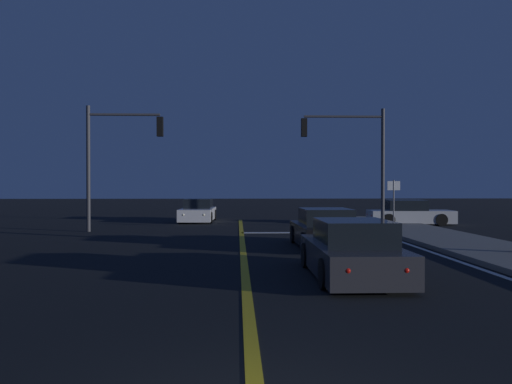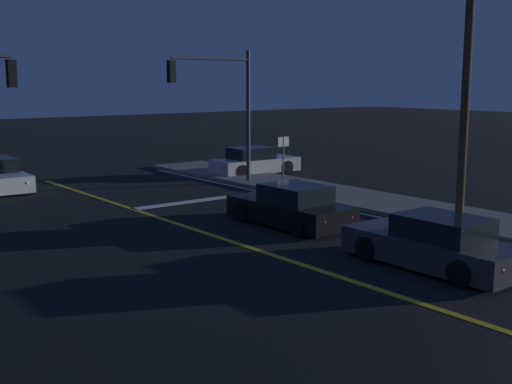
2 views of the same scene
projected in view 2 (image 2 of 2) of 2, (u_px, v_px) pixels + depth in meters
The scene contains 10 objects.
sidewalk_right at pixel (470, 219), 21.57m from camera, with size 3.20×36.92×0.15m, color slate.
lane_line_center at pixel (291, 261), 16.84m from camera, with size 0.20×34.87×0.01m, color gold.
lane_line_edge_right at pixel (435, 229), 20.46m from camera, with size 0.16×34.87×0.01m, color white.
stop_bar at pixel (204, 200), 25.53m from camera, with size 6.23×0.50×0.01m, color white.
car_following_oncoming_silver at pixel (254, 162), 32.60m from camera, with size 4.54×2.00×1.34m.
car_mid_block_black at pixel (291, 207), 20.97m from camera, with size 2.03×4.41×1.34m.
car_side_waiting_charcoal at pixel (435, 245), 16.20m from camera, with size 1.90×4.62×1.34m.
traffic_signal_near_right at pixel (221, 96), 28.14m from camera, with size 4.15×0.28×5.93m.
utility_pole_right at pixel (468, 42), 21.27m from camera, with size 1.93×0.29×11.20m.
street_sign_corner at pixel (283, 154), 27.07m from camera, with size 0.56×0.06×2.37m.
Camera 2 is at (-10.74, -2.04, 4.60)m, focal length 45.79 mm.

